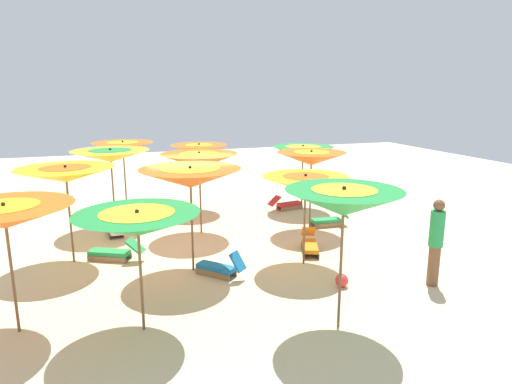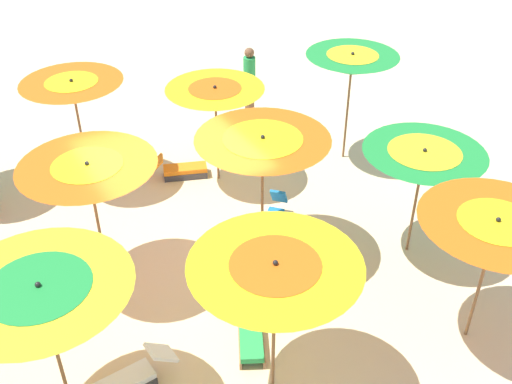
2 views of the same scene
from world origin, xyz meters
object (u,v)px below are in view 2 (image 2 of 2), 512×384
Objects in this scene: beach_umbrella_7 at (263,149)px; lounger_2 at (129,378)px; beach_umbrella_3 at (73,90)px; beach_umbrella_6 at (215,96)px; beach_umbrella_9 at (352,64)px; beach_ball at (270,151)px; beach_umbrella_10 at (423,161)px; beach_umbrella_5 at (41,297)px; lounger_4 at (181,169)px; lounger_5 at (251,330)px; lounger_0 at (272,220)px; beachgoer_1 at (249,82)px; beach_umbrella_4 at (89,176)px; beach_umbrella_11 at (495,232)px; lounger_3 at (76,160)px; beach_umbrella_8 at (275,275)px.

beach_umbrella_7 is 4.11m from lounger_2.
beach_umbrella_3 is 1.09× the size of beach_umbrella_6.
beach_umbrella_9 is 2.72m from beach_ball.
beach_umbrella_10 is (1.91, -3.92, -0.05)m from beach_umbrella_6.
beach_umbrella_5 is 1.87× the size of lounger_4.
lounger_2 is 6.78m from beach_ball.
lounger_2 is 1.95m from lounger_5.
beachgoer_1 reaches higher than lounger_0.
beach_umbrella_4 is at bearing -156.21° from beachgoer_1.
beach_umbrella_7 reaches higher than beach_umbrella_6.
beach_umbrella_3 is 4.55m from beach_ball.
beach_umbrella_11 reaches higher than lounger_2.
beach_umbrella_7 is 5.43m from beachgoer_1.
beach_umbrella_10 is 0.94× the size of beach_umbrella_11.
lounger_0 is at bearing -53.46° from beach_umbrella_3.
lounger_3 is at bearing 126.95° from beach_umbrella_10.
beach_umbrella_3 reaches higher than beachgoer_1.
lounger_3 is 2.42m from lounger_4.
beach_umbrella_5 reaches higher than beachgoer_1.
beach_umbrella_3 is 0.98× the size of beach_umbrella_7.
beach_umbrella_5 is 4.34m from beach_umbrella_7.
beach_umbrella_9 is at bearing -31.28° from beach_ball.
beach_umbrella_5 is 8.20m from beach_umbrella_9.
beachgoer_1 is (0.72, 8.07, -1.06)m from beach_umbrella_11.
lounger_0 is at bearing 35.98° from lounger_3.
lounger_5 is (-3.61, -0.41, -1.72)m from beach_umbrella_10.
beach_umbrella_5 is 8.63× the size of beach_ball.
lounger_5 is at bearing -111.43° from beach_umbrella_6.
beach_umbrella_8 is 3.24m from beach_umbrella_11.
beach_ball is at bearing -119.62° from beachgoer_1.
beach_umbrella_3 is at bearing 129.83° from beach_umbrella_10.
beach_umbrella_9 is (5.38, -1.99, 0.12)m from beach_umbrella_3.
beachgoer_1 is (5.16, 3.94, -1.13)m from beach_umbrella_4.
lounger_2 is at bearing -12.90° from lounger_0.
beach_umbrella_4 is 3.12m from lounger_2.
beach_umbrella_5 reaches higher than lounger_4.
beach_umbrella_5 is at bearing -119.26° from beach_umbrella_4.
lounger_4 is 4.62× the size of beach_ball.
beach_umbrella_5 is at bearing -149.37° from beachgoer_1.
beachgoer_1 is (3.88, 7.35, -1.16)m from beach_umbrella_8.
lounger_2 is 1.14× the size of lounger_3.
beach_umbrella_10 is 5.83m from lounger_2.
beach_umbrella_4 reaches higher than lounger_3.
lounger_2 is at bearing -101.98° from beach_umbrella_3.
beach_umbrella_7 reaches higher than lounger_5.
beach_umbrella_10 is at bearing -107.00° from beach_umbrella_9.
lounger_0 is 0.57× the size of beachgoer_1.
beach_umbrella_6 is 2.64m from beach_umbrella_7.
beachgoer_1 is at bearing 177.53° from lounger_5.
lounger_2 is (0.83, -0.02, -2.00)m from beach_umbrella_5.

